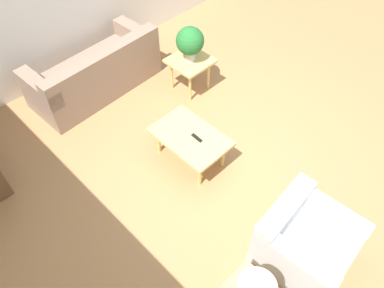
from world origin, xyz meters
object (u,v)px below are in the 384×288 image
object	(u,v)px
side_table_plant	(190,64)
sofa	(97,74)
armchair	(304,241)
coffee_table	(190,139)
potted_plant	(190,42)

from	to	relation	value
side_table_plant	sofa	bearing A→B (deg)	47.16
sofa	side_table_plant	distance (m)	1.38
armchair	coffee_table	world-z (taller)	armchair
coffee_table	potted_plant	size ratio (longest dim) A/B	1.83
sofa	armchair	world-z (taller)	sofa
sofa	potted_plant	xyz separation A→B (m)	(-0.94, -1.01, 0.52)
potted_plant	coffee_table	bearing A→B (deg)	135.33
armchair	side_table_plant	world-z (taller)	armchair
armchair	potted_plant	distance (m)	2.97
side_table_plant	potted_plant	bearing A→B (deg)	26.57
armchair	side_table_plant	distance (m)	2.93
coffee_table	potted_plant	xyz separation A→B (m)	(0.98, -0.97, 0.45)
sofa	side_table_plant	xyz separation A→B (m)	(-0.94, -1.01, 0.14)
armchair	potted_plant	bearing A→B (deg)	64.42
sofa	potted_plant	size ratio (longest dim) A/B	3.77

